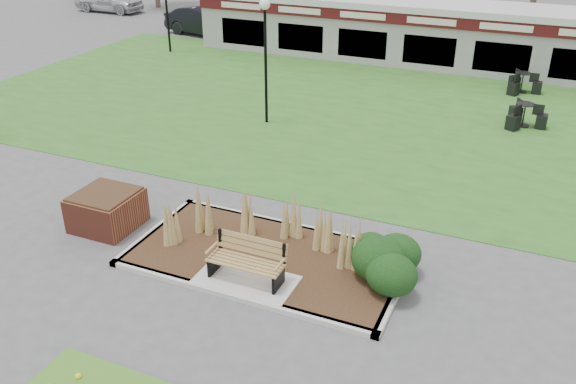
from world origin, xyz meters
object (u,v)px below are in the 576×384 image
at_px(bistro_set_b, 521,86).
at_px(car_black, 206,21).
at_px(lamp_post_mid_right, 265,35).
at_px(bistro_set_c, 523,119).
at_px(brick_planter, 107,210).
at_px(park_bench, 248,259).
at_px(food_pavilion, 437,34).

bearing_deg(bistro_set_b, car_black, 167.17).
relative_size(lamp_post_mid_right, bistro_set_b, 2.84).
xyz_separation_m(bistro_set_b, bistro_set_c, (0.41, -4.18, 0.01)).
distance_m(lamp_post_mid_right, bistro_set_c, 9.71).
bearing_deg(bistro_set_c, car_black, 155.53).
xyz_separation_m(brick_planter, bistro_set_c, (9.09, 11.82, -0.18)).
distance_m(park_bench, bistro_set_b, 17.29).
distance_m(bistro_set_b, bistro_set_c, 4.20).
bearing_deg(park_bench, brick_planter, 170.31).
bearing_deg(food_pavilion, bistro_set_b, -34.70).
height_order(food_pavilion, bistro_set_b, food_pavilion).
bearing_deg(food_pavilion, brick_planter, -103.06).
bearing_deg(brick_planter, car_black, 113.95).
height_order(lamp_post_mid_right, bistro_set_c, lamp_post_mid_right).
height_order(park_bench, brick_planter, park_bench).
bearing_deg(brick_planter, lamp_post_mid_right, 86.95).
xyz_separation_m(lamp_post_mid_right, bistro_set_c, (8.64, 3.35, -2.91)).
height_order(food_pavilion, car_black, food_pavilion).
xyz_separation_m(food_pavilion, bistro_set_c, (4.69, -7.14, -1.17)).
distance_m(brick_planter, food_pavilion, 19.49).
bearing_deg(food_pavilion, park_bench, -90.00).
distance_m(brick_planter, bistro_set_c, 14.91).
xyz_separation_m(park_bench, bistro_set_b, (4.28, 16.75, -0.29)).
bearing_deg(brick_planter, bistro_set_b, 61.52).
xyz_separation_m(park_bench, food_pavilion, (0.00, 19.71, 0.89)).
relative_size(park_bench, bistro_set_c, 1.07).
bearing_deg(brick_planter, bistro_set_c, 52.44).
xyz_separation_m(brick_planter, food_pavilion, (4.40, 18.96, 1.00)).
relative_size(bistro_set_c, car_black, 0.32).
distance_m(park_bench, food_pavilion, 19.73).
height_order(brick_planter, car_black, car_black).
bearing_deg(car_black, park_bench, -138.41).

